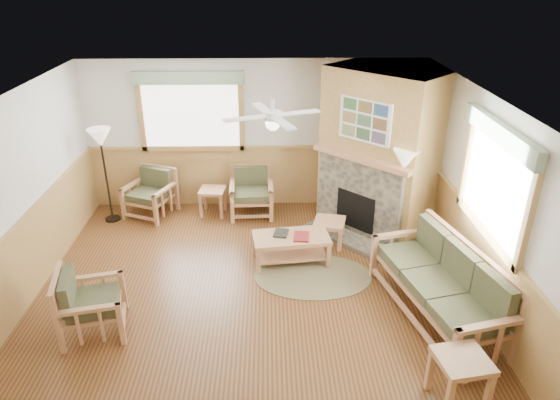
{
  "coord_description": "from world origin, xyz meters",
  "views": [
    {
      "loc": [
        0.24,
        -5.6,
        4.16
      ],
      "look_at": [
        0.4,
        0.7,
        1.15
      ],
      "focal_mm": 32.0,
      "sensor_mm": 36.0,
      "label": 1
    }
  ],
  "objects_px": {
    "armchair_back_left": "(150,194)",
    "end_table_sofa": "(459,380)",
    "coffee_table": "(291,249)",
    "armchair_left": "(91,302)",
    "end_table_chairs": "(213,202)",
    "armchair_back_right": "(251,193)",
    "footstool": "(329,232)",
    "floor_lamp_right": "(401,201)",
    "floor_lamp_left": "(106,176)",
    "sofa": "(438,284)"
  },
  "relations": [
    {
      "from": "armchair_back_left",
      "to": "end_table_sofa",
      "type": "xyz_separation_m",
      "value": [
        4.06,
        -4.37,
        -0.13
      ]
    },
    {
      "from": "armchair_back_left",
      "to": "coffee_table",
      "type": "height_order",
      "value": "armchair_back_left"
    },
    {
      "from": "armchair_left",
      "to": "end_table_chairs",
      "type": "distance_m",
      "value": 3.36
    },
    {
      "from": "armchair_back_right",
      "to": "end_table_sofa",
      "type": "bearing_deg",
      "value": -64.99
    },
    {
      "from": "armchair_back_left",
      "to": "footstool",
      "type": "distance_m",
      "value": 3.3
    },
    {
      "from": "end_table_chairs",
      "to": "floor_lamp_right",
      "type": "relative_size",
      "value": 0.29
    },
    {
      "from": "coffee_table",
      "to": "footstool",
      "type": "relative_size",
      "value": 2.38
    },
    {
      "from": "coffee_table",
      "to": "end_table_chairs",
      "type": "distance_m",
      "value": 2.12
    },
    {
      "from": "coffee_table",
      "to": "footstool",
      "type": "distance_m",
      "value": 0.84
    },
    {
      "from": "armchair_back_left",
      "to": "coffee_table",
      "type": "xyz_separation_m",
      "value": [
        2.46,
        -1.65,
        -0.19
      ]
    },
    {
      "from": "armchair_back_left",
      "to": "floor_lamp_left",
      "type": "distance_m",
      "value": 0.81
    },
    {
      "from": "armchair_back_right",
      "to": "floor_lamp_left",
      "type": "bearing_deg",
      "value": -178.13
    },
    {
      "from": "coffee_table",
      "to": "end_table_sofa",
      "type": "bearing_deg",
      "value": -66.53
    },
    {
      "from": "footstool",
      "to": "floor_lamp_right",
      "type": "relative_size",
      "value": 0.28
    },
    {
      "from": "armchair_back_right",
      "to": "floor_lamp_left",
      "type": "distance_m",
      "value": 2.52
    },
    {
      "from": "coffee_table",
      "to": "footstool",
      "type": "bearing_deg",
      "value": 33.24
    },
    {
      "from": "floor_lamp_left",
      "to": "floor_lamp_right",
      "type": "xyz_separation_m",
      "value": [
        4.81,
        -1.14,
        0.0
      ]
    },
    {
      "from": "armchair_back_right",
      "to": "end_table_sofa",
      "type": "distance_m",
      "value": 4.92
    },
    {
      "from": "armchair_left",
      "to": "footstool",
      "type": "height_order",
      "value": "armchair_left"
    },
    {
      "from": "sofa",
      "to": "end_table_sofa",
      "type": "height_order",
      "value": "sofa"
    },
    {
      "from": "armchair_back_left",
      "to": "armchair_left",
      "type": "distance_m",
      "value": 3.15
    },
    {
      "from": "end_table_chairs",
      "to": "footstool",
      "type": "relative_size",
      "value": 1.03
    },
    {
      "from": "end_table_sofa",
      "to": "armchair_back_left",
      "type": "bearing_deg",
      "value": 132.91
    },
    {
      "from": "sofa",
      "to": "end_table_chairs",
      "type": "xyz_separation_m",
      "value": [
        -3.14,
        2.98,
        -0.24
      ]
    },
    {
      "from": "end_table_chairs",
      "to": "footstool",
      "type": "height_order",
      "value": "end_table_chairs"
    },
    {
      "from": "sofa",
      "to": "armchair_back_left",
      "type": "xyz_separation_m",
      "value": [
        -4.26,
        2.98,
        -0.07
      ]
    },
    {
      "from": "coffee_table",
      "to": "floor_lamp_right",
      "type": "bearing_deg",
      "value": 3.97
    },
    {
      "from": "end_table_sofa",
      "to": "end_table_chairs",
      "type": "bearing_deg",
      "value": 123.97
    },
    {
      "from": "end_table_chairs",
      "to": "end_table_sofa",
      "type": "relative_size",
      "value": 0.86
    },
    {
      "from": "floor_lamp_left",
      "to": "armchair_back_right",
      "type": "bearing_deg",
      "value": 4.05
    },
    {
      "from": "armchair_left",
      "to": "coffee_table",
      "type": "xyz_separation_m",
      "value": [
        2.5,
        1.5,
        -0.19
      ]
    },
    {
      "from": "end_table_chairs",
      "to": "floor_lamp_right",
      "type": "distance_m",
      "value": 3.36
    },
    {
      "from": "end_table_chairs",
      "to": "floor_lamp_right",
      "type": "height_order",
      "value": "floor_lamp_right"
    },
    {
      "from": "armchair_back_right",
      "to": "floor_lamp_right",
      "type": "xyz_separation_m",
      "value": [
        2.33,
        -1.32,
        0.43
      ]
    },
    {
      "from": "armchair_left",
      "to": "floor_lamp_right",
      "type": "height_order",
      "value": "floor_lamp_right"
    },
    {
      "from": "armchair_back_right",
      "to": "coffee_table",
      "type": "height_order",
      "value": "armchair_back_right"
    },
    {
      "from": "sofa",
      "to": "floor_lamp_right",
      "type": "bearing_deg",
      "value": 170.21
    },
    {
      "from": "coffee_table",
      "to": "end_table_chairs",
      "type": "xyz_separation_m",
      "value": [
        -1.34,
        1.65,
        0.02
      ]
    },
    {
      "from": "armchair_back_left",
      "to": "end_table_chairs",
      "type": "height_order",
      "value": "armchair_back_left"
    },
    {
      "from": "armchair_back_right",
      "to": "armchair_left",
      "type": "relative_size",
      "value": 1.0
    },
    {
      "from": "end_table_chairs",
      "to": "armchair_left",
      "type": "bearing_deg",
      "value": -110.3
    },
    {
      "from": "armchair_back_left",
      "to": "coffee_table",
      "type": "distance_m",
      "value": 2.97
    },
    {
      "from": "armchair_back_left",
      "to": "footstool",
      "type": "bearing_deg",
      "value": 3.43
    },
    {
      "from": "floor_lamp_right",
      "to": "armchair_back_right",
      "type": "bearing_deg",
      "value": 150.5
    },
    {
      "from": "sofa",
      "to": "armchair_back_right",
      "type": "bearing_deg",
      "value": -154.28
    },
    {
      "from": "sofa",
      "to": "coffee_table",
      "type": "xyz_separation_m",
      "value": [
        -1.8,
        1.33,
        -0.26
      ]
    },
    {
      "from": "armchair_back_right",
      "to": "footstool",
      "type": "relative_size",
      "value": 1.76
    },
    {
      "from": "end_table_sofa",
      "to": "floor_lamp_left",
      "type": "bearing_deg",
      "value": 138.41
    },
    {
      "from": "armchair_back_left",
      "to": "armchair_back_right",
      "type": "relative_size",
      "value": 1.0
    },
    {
      "from": "sofa",
      "to": "end_table_sofa",
      "type": "relative_size",
      "value": 3.69
    }
  ]
}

